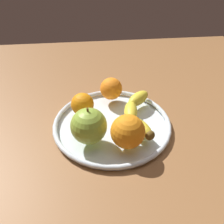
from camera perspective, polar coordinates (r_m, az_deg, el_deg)
name	(u,v)px	position (r cm, az deg, el deg)	size (l,w,h in cm)	color
ground_plane	(112,132)	(65.93, 0.00, -4.68)	(117.54, 117.54, 4.00)	brown
fruit_bowl	(112,124)	(64.00, 0.00, -2.75)	(30.42, 30.42, 1.80)	silver
banana	(137,113)	(63.78, 5.74, -0.13)	(20.40, 9.48, 3.43)	yellow
apple	(89,126)	(55.85, -5.39, -3.24)	(8.38, 8.38, 9.18)	#8CB03B
orange_front_left	(111,89)	(70.21, -0.19, 5.42)	(6.31, 6.31, 6.31)	orange
orange_front_right	(128,132)	(54.74, 3.66, -4.55)	(7.80, 7.80, 7.80)	orange
orange_back_right	(82,104)	(64.65, -6.84, 1.79)	(6.01, 6.01, 6.01)	orange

